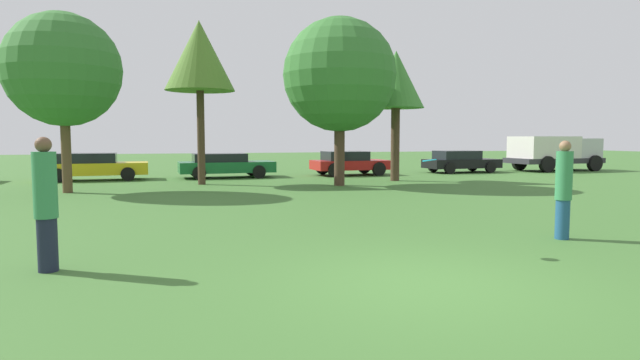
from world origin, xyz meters
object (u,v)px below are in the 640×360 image
at_px(person_catcher, 564,189).
at_px(delivery_truck_silver, 554,151).
at_px(frisbee, 429,160).
at_px(parked_car_yellow, 93,166).
at_px(parked_car_red, 349,162).
at_px(tree_2, 340,75).
at_px(parked_car_black, 460,161).
at_px(tree_3, 396,81).
at_px(parked_car_green, 225,165).
at_px(person_thrower, 46,203).
at_px(tree_1, 199,57).
at_px(tree_0, 63,70).

height_order(person_catcher, delivery_truck_silver, delivery_truck_silver).
distance_m(frisbee, parked_car_yellow, 19.21).
height_order(person_catcher, parked_car_red, person_catcher).
relative_size(tree_2, parked_car_black, 1.58).
xyz_separation_m(tree_3, parked_car_yellow, (-13.13, 3.94, -3.78)).
bearing_deg(tree_2, parked_car_green, 126.71).
height_order(tree_3, parked_car_black, tree_3).
height_order(person_thrower, frisbee, person_thrower).
xyz_separation_m(frisbee, parked_car_red, (4.62, 17.50, -0.90)).
xyz_separation_m(person_catcher, tree_2, (-0.65, 11.81, 3.46)).
distance_m(person_catcher, parked_car_red, 17.24).
relative_size(tree_1, parked_car_yellow, 1.44).
bearing_deg(frisbee, parked_car_yellow, 113.43).
xyz_separation_m(tree_2, parked_car_black, (8.92, 5.64, -3.79)).
bearing_deg(frisbee, tree_0, 122.52).
bearing_deg(parked_car_black, person_thrower, -137.29).
bearing_deg(frisbee, tree_3, 68.09).
xyz_separation_m(tree_0, tree_3, (13.22, 1.55, 0.16)).
bearing_deg(tree_0, person_thrower, -81.19).
relative_size(person_thrower, tree_3, 0.34).
bearing_deg(parked_car_red, tree_2, -115.42).
height_order(frisbee, parked_car_red, frisbee).
distance_m(person_thrower, tree_1, 14.69).
bearing_deg(delivery_truck_silver, tree_1, -172.90).
distance_m(person_thrower, tree_2, 14.80).
distance_m(person_catcher, tree_2, 12.33).
bearing_deg(parked_car_yellow, frisbee, -69.22).
bearing_deg(parked_car_black, person_catcher, -118.02).
bearing_deg(person_thrower, person_catcher, 0.00).
bearing_deg(parked_car_green, frisbee, -87.14).
height_order(parked_car_black, delivery_truck_silver, delivery_truck_silver).
relative_size(frisbee, parked_car_black, 0.06).
distance_m(frisbee, tree_1, 14.91).
bearing_deg(parked_car_red, tree_1, -158.78).
xyz_separation_m(tree_3, parked_car_red, (-0.88, 3.84, -3.77)).
distance_m(person_thrower, parked_car_red, 20.10).
bearing_deg(tree_2, parked_car_yellow, 151.41).
xyz_separation_m(person_thrower, parked_car_green, (4.20, 17.25, -0.37)).
bearing_deg(delivery_truck_silver, frisbee, -137.25).
relative_size(tree_3, parked_car_yellow, 1.24).
relative_size(tree_0, delivery_truck_silver, 1.13).
relative_size(tree_2, delivery_truck_silver, 1.21).
relative_size(frisbee, tree_2, 0.03).
xyz_separation_m(parked_car_yellow, parked_car_black, (18.93, 0.18, -0.01)).
xyz_separation_m(tree_3, delivery_truck_silver, (11.90, 3.98, -3.26)).
relative_size(tree_0, tree_3, 1.08).
bearing_deg(person_catcher, tree_2, -86.66).
height_order(person_thrower, parked_car_black, person_thrower).
bearing_deg(tree_3, parked_car_black, 35.45).
bearing_deg(frisbee, parked_car_red, 75.22).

